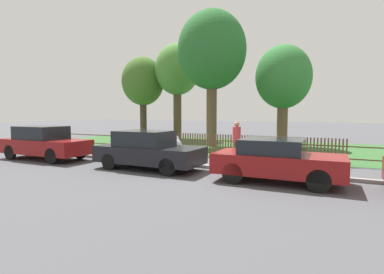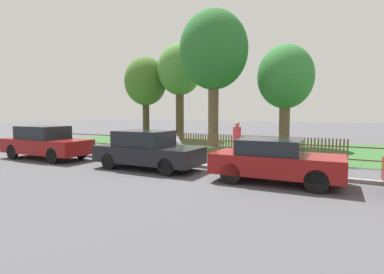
% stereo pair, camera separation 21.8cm
% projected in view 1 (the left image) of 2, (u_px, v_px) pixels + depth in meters
% --- Properties ---
extents(ground_plane, '(120.00, 120.00, 0.00)m').
position_uv_depth(ground_plane, '(194.00, 168.00, 11.67)').
color(ground_plane, '#4C4C51').
extents(kerb_stone, '(29.36, 0.20, 0.12)m').
position_uv_depth(kerb_stone, '(195.00, 166.00, 11.75)').
color(kerb_stone, gray).
rests_on(kerb_stone, ground).
extents(grass_strip, '(29.36, 9.93, 0.01)m').
position_uv_depth(grass_strip, '(250.00, 147.00, 18.66)').
color(grass_strip, '#33602D').
rests_on(grass_strip, ground).
extents(park_fence, '(29.36, 0.05, 1.11)m').
position_uv_depth(park_fence, '(222.00, 146.00, 14.21)').
color(park_fence, brown).
rests_on(park_fence, ground).
extents(parked_car_silver_hatchback, '(4.39, 1.75, 1.52)m').
position_uv_depth(parked_car_silver_hatchback, '(44.00, 143.00, 13.66)').
color(parked_car_silver_hatchback, maroon).
rests_on(parked_car_silver_hatchback, ground).
extents(parked_car_black_saloon, '(4.12, 1.72, 1.46)m').
position_uv_depth(parked_car_black_saloon, '(148.00, 150.00, 11.31)').
color(parked_car_black_saloon, black).
rests_on(parked_car_black_saloon, ground).
extents(parked_car_navy_estate, '(3.89, 1.86, 1.33)m').
position_uv_depth(parked_car_navy_estate, '(277.00, 160.00, 9.17)').
color(parked_car_navy_estate, maroon).
rests_on(parked_car_navy_estate, ground).
extents(covered_motorcycle, '(2.02, 0.93, 1.19)m').
position_uv_depth(covered_motorcycle, '(165.00, 145.00, 13.12)').
color(covered_motorcycle, black).
rests_on(covered_motorcycle, ground).
extents(tree_nearest_kerb, '(3.45, 3.45, 6.69)m').
position_uv_depth(tree_nearest_kerb, '(143.00, 82.00, 24.58)').
color(tree_nearest_kerb, '#473828').
rests_on(tree_nearest_kerb, ground).
extents(tree_behind_motorcycle, '(3.49, 3.49, 7.52)m').
position_uv_depth(tree_behind_motorcycle, '(177.00, 71.00, 23.47)').
color(tree_behind_motorcycle, brown).
rests_on(tree_behind_motorcycle, ground).
extents(tree_mid_park, '(4.28, 4.28, 8.50)m').
position_uv_depth(tree_mid_park, '(212.00, 51.00, 18.67)').
color(tree_mid_park, brown).
rests_on(tree_mid_park, ground).
extents(tree_far_left, '(3.41, 3.41, 6.31)m').
position_uv_depth(tree_far_left, '(283.00, 78.00, 18.51)').
color(tree_far_left, brown).
rests_on(tree_far_left, ground).
extents(pedestrian_near_fence, '(0.44, 0.44, 1.75)m').
position_uv_depth(pedestrian_near_fence, '(237.00, 139.00, 13.14)').
color(pedestrian_near_fence, '#7F6B51').
rests_on(pedestrian_near_fence, ground).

